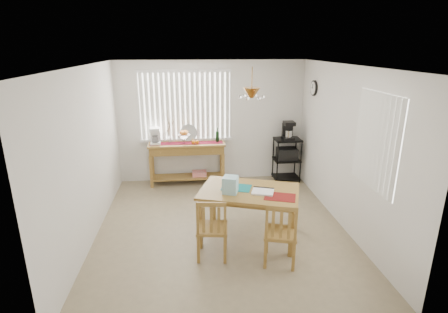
{
  "coord_description": "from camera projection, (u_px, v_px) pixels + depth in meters",
  "views": [
    {
      "loc": [
        -0.48,
        -5.15,
        2.87
      ],
      "look_at": [
        0.1,
        0.55,
        1.05
      ],
      "focal_mm": 28.0,
      "sensor_mm": 36.0,
      "label": 1
    }
  ],
  "objects": [
    {
      "name": "ground",
      "position": [
        221.0,
        227.0,
        5.8
      ],
      "size": [
        4.0,
        4.5,
        0.01
      ],
      "primitive_type": "cube",
      "color": "#998867"
    },
    {
      "name": "room_shell",
      "position": [
        221.0,
        127.0,
        5.3
      ],
      "size": [
        4.2,
        4.7,
        2.7
      ],
      "color": "white",
      "rests_on": "ground"
    },
    {
      "name": "sideboard",
      "position": [
        187.0,
        153.0,
        7.44
      ],
      "size": [
        1.61,
        0.45,
        0.91
      ],
      "color": "olive",
      "rests_on": "ground"
    },
    {
      "name": "sideboard_items",
      "position": [
        174.0,
        137.0,
        7.32
      ],
      "size": [
        1.53,
        0.38,
        0.69
      ],
      "color": "maroon",
      "rests_on": "sideboard"
    },
    {
      "name": "wire_cart",
      "position": [
        287.0,
        155.0,
        7.67
      ],
      "size": [
        0.56,
        0.45,
        0.95
      ],
      "color": "black",
      "rests_on": "ground"
    },
    {
      "name": "cart_items",
      "position": [
        288.0,
        131.0,
        7.51
      ],
      "size": [
        0.22,
        0.27,
        0.39
      ],
      "color": "black",
      "rests_on": "wire_cart"
    },
    {
      "name": "dining_table",
      "position": [
        249.0,
        196.0,
        5.31
      ],
      "size": [
        1.69,
        1.36,
        0.79
      ],
      "color": "olive",
      "rests_on": "ground"
    },
    {
      "name": "table_items",
      "position": [
        239.0,
        187.0,
        5.16
      ],
      "size": [
        1.1,
        0.85,
        0.25
      ],
      "color": "#157479",
      "rests_on": "dining_table"
    },
    {
      "name": "chair_left",
      "position": [
        212.0,
        229.0,
        4.83
      ],
      "size": [
        0.47,
        0.47,
        0.92
      ],
      "color": "olive",
      "rests_on": "ground"
    },
    {
      "name": "chair_right",
      "position": [
        281.0,
        234.0,
        4.69
      ],
      "size": [
        0.53,
        0.53,
        0.94
      ],
      "color": "olive",
      "rests_on": "ground"
    }
  ]
}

